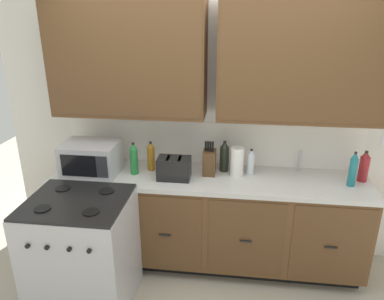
# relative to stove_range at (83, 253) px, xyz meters

# --- Properties ---
(ground_plane) EXTENTS (8.00, 8.00, 0.00)m
(ground_plane) POSITION_rel_stove_range_xyz_m (0.94, 0.33, -0.47)
(ground_plane) COLOR #B2A893
(wall_unit) EXTENTS (3.93, 0.40, 2.51)m
(wall_unit) POSITION_rel_stove_range_xyz_m (0.94, 0.83, 1.18)
(wall_unit) COLOR white
(wall_unit) RESTS_ON ground_plane
(counter_run) EXTENTS (2.76, 0.64, 0.90)m
(counter_run) POSITION_rel_stove_range_xyz_m (0.94, 0.63, -0.01)
(counter_run) COLOR black
(counter_run) RESTS_ON ground_plane
(stove_range) EXTENTS (0.76, 0.68, 0.95)m
(stove_range) POSITION_rel_stove_range_xyz_m (0.00, 0.00, 0.00)
(stove_range) COLOR #B7B7BC
(stove_range) RESTS_ON ground_plane
(microwave) EXTENTS (0.48, 0.37, 0.28)m
(microwave) POSITION_rel_stove_range_xyz_m (-0.10, 0.57, 0.57)
(microwave) COLOR #B7B7BC
(microwave) RESTS_ON counter_run
(toaster) EXTENTS (0.28, 0.18, 0.19)m
(toaster) POSITION_rel_stove_range_xyz_m (0.65, 0.55, 0.53)
(toaster) COLOR black
(toaster) RESTS_ON counter_run
(knife_block) EXTENTS (0.11, 0.14, 0.31)m
(knife_block) POSITION_rel_stove_range_xyz_m (0.94, 0.68, 0.55)
(knife_block) COLOR #52361E
(knife_block) RESTS_ON counter_run
(sink_faucet) EXTENTS (0.02, 0.02, 0.20)m
(sink_faucet) POSITION_rel_stove_range_xyz_m (1.73, 0.84, 0.53)
(sink_faucet) COLOR #B2B5BA
(sink_faucet) RESTS_ON counter_run
(paper_towel_roll) EXTENTS (0.12, 0.12, 0.26)m
(paper_towel_roll) POSITION_rel_stove_range_xyz_m (1.18, 0.68, 0.56)
(paper_towel_roll) COLOR white
(paper_towel_roll) RESTS_ON counter_run
(bottle_red) EXTENTS (0.08, 0.08, 0.27)m
(bottle_red) POSITION_rel_stove_range_xyz_m (2.24, 0.70, 0.56)
(bottle_red) COLOR maroon
(bottle_red) RESTS_ON counter_run
(bottle_dark) EXTENTS (0.08, 0.08, 0.28)m
(bottle_dark) POSITION_rel_stove_range_xyz_m (1.07, 0.77, 0.57)
(bottle_dark) COLOR black
(bottle_dark) RESTS_ON counter_run
(bottle_clear) EXTENTS (0.06, 0.06, 0.24)m
(bottle_clear) POSITION_rel_stove_range_xyz_m (1.30, 0.73, 0.55)
(bottle_clear) COLOR silver
(bottle_clear) RESTS_ON counter_run
(bottle_teal) EXTENTS (0.06, 0.06, 0.30)m
(bottle_teal) POSITION_rel_stove_range_xyz_m (2.12, 0.59, 0.58)
(bottle_teal) COLOR #1E707A
(bottle_teal) RESTS_ON counter_run
(bottle_green) EXTENTS (0.07, 0.07, 0.29)m
(bottle_green) POSITION_rel_stove_range_xyz_m (0.28, 0.60, 0.57)
(bottle_green) COLOR #237A38
(bottle_green) RESTS_ON counter_run
(bottle_amber) EXTENTS (0.07, 0.07, 0.27)m
(bottle_amber) POSITION_rel_stove_range_xyz_m (0.41, 0.71, 0.56)
(bottle_amber) COLOR #9E6619
(bottle_amber) RESTS_ON counter_run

